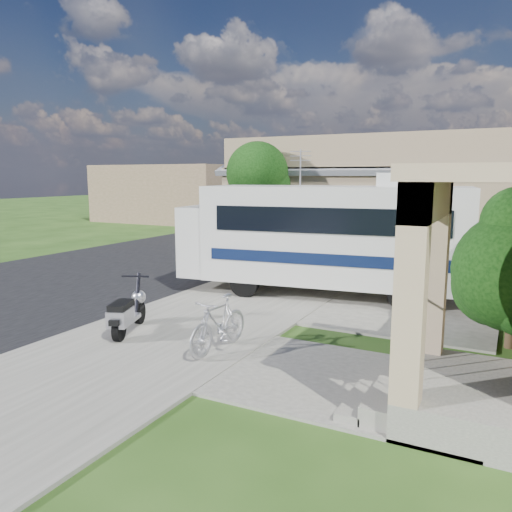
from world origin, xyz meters
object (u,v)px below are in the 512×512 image
at_px(scooter, 127,313).
at_px(motorhome, 324,235).
at_px(bicycle, 219,327).
at_px(pickup_truck, 258,227).
at_px(van, 300,216).
at_px(garden_hose, 406,373).

bearing_deg(scooter, motorhome, 44.77).
bearing_deg(bicycle, scooter, -175.88).
relative_size(pickup_truck, van, 0.96).
bearing_deg(pickup_truck, scooter, 114.49).
bearing_deg(motorhome, garden_hose, -64.59).
distance_m(bicycle, van, 21.87).
height_order(pickup_truck, garden_hose, pickup_truck).
height_order(scooter, bicycle, scooter).
bearing_deg(garden_hose, bicycle, -173.11).
bearing_deg(bicycle, garden_hose, 11.04).
height_order(van, garden_hose, van).
distance_m(motorhome, bicycle, 5.40).
bearing_deg(motorhome, bicycle, -99.27).
bearing_deg(garden_hose, scooter, -175.85).
height_order(motorhome, scooter, motorhome).
xyz_separation_m(pickup_truck, garden_hose, (9.71, -13.70, -0.68)).
bearing_deg(pickup_truck, garden_hose, 133.23).
relative_size(motorhome, bicycle, 4.63).
bearing_deg(motorhome, pickup_truck, 118.67).
xyz_separation_m(motorhome, bicycle, (-0.14, -5.26, -1.17)).
bearing_deg(van, motorhome, -72.53).
height_order(bicycle, garden_hose, bicycle).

